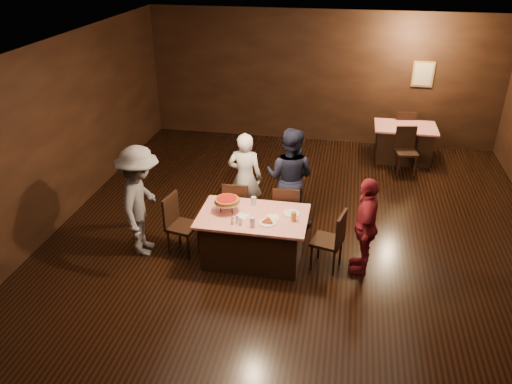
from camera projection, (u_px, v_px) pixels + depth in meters
room at (298, 125)px, 6.74m from camera, size 10.00×10.04×3.02m
main_table at (253, 237)px, 7.48m from camera, size 1.60×1.00×0.77m
back_table at (403, 143)px, 10.85m from camera, size 1.30×0.90×0.77m
chair_far_left at (238, 206)px, 8.16m from camera, size 0.43×0.43×0.95m
chair_far_right at (286, 210)px, 8.03m from camera, size 0.44×0.44×0.95m
chair_end_left at (183, 225)px, 7.62m from camera, size 0.49×0.49×0.95m
chair_end_right at (327, 240)px, 7.26m from camera, size 0.51×0.51×0.95m
chair_back_near at (406, 151)px, 10.20m from camera, size 0.49×0.49×0.95m
chair_back_far at (402, 130)px, 11.33m from camera, size 0.47×0.47×0.95m
diner_white_jacket at (245, 178)px, 8.37m from camera, size 0.59×0.39×1.59m
diner_navy_hoodie at (290, 178)px, 8.22m from camera, size 0.95×0.81×1.72m
diner_grey_knit at (141, 202)px, 7.45m from camera, size 0.81×1.22×1.75m
diner_red_shirt at (365, 226)px, 7.09m from camera, size 0.41×0.89×1.49m
pizza_stand at (227, 200)px, 7.33m from camera, size 0.38×0.38×0.22m
plate_with_slice at (268, 222)px, 7.09m from camera, size 0.25×0.25×0.06m
plate_empty at (292, 213)px, 7.34m from camera, size 0.25×0.25×0.01m
glass_front_left at (252, 222)px, 7.00m from camera, size 0.08×0.08×0.14m
glass_amber at (293, 217)px, 7.13m from camera, size 0.08×0.08×0.14m
glass_back at (254, 201)px, 7.54m from camera, size 0.08×0.08×0.14m
condiments at (237, 221)px, 7.06m from camera, size 0.17×0.10×0.09m
napkin_center at (273, 217)px, 7.25m from camera, size 0.19×0.19×0.01m
napkin_left at (242, 216)px, 7.28m from camera, size 0.21×0.21×0.01m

